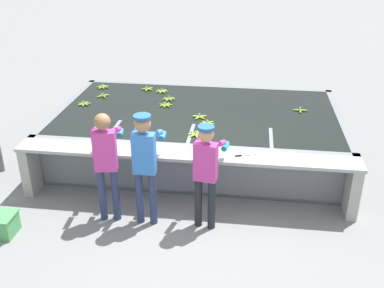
# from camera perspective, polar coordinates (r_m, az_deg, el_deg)

# --- Properties ---
(ground_plane) EXTENTS (80.00, 80.00, 0.00)m
(ground_plane) POSITION_cam_1_polar(r_m,az_deg,el_deg) (7.14, -1.18, -8.35)
(ground_plane) COLOR gray
(ground_plane) RESTS_ON ground
(wash_tank) EXTENTS (5.33, 3.12, 0.89)m
(wash_tank) POSITION_cam_1_polar(r_m,az_deg,el_deg) (8.66, 0.78, 1.44)
(wash_tank) COLOR gray
(wash_tank) RESTS_ON ground
(work_ledge) EXTENTS (5.33, 0.45, 0.89)m
(work_ledge) POSITION_cam_1_polar(r_m,az_deg,el_deg) (6.99, -0.95, -2.89)
(work_ledge) COLOR #9E9E99
(work_ledge) RESTS_ON ground
(worker_0) EXTENTS (0.48, 0.74, 1.72)m
(worker_0) POSITION_cam_1_polar(r_m,az_deg,el_deg) (6.54, -10.87, -1.65)
(worker_0) COLOR navy
(worker_0) RESTS_ON ground
(worker_1) EXTENTS (0.41, 0.73, 1.73)m
(worker_1) POSITION_cam_1_polar(r_m,az_deg,el_deg) (6.37, -6.01, -1.84)
(worker_1) COLOR navy
(worker_1) RESTS_ON ground
(worker_2) EXTENTS (0.48, 0.74, 1.62)m
(worker_2) POSITION_cam_1_polar(r_m,az_deg,el_deg) (6.29, 1.81, -2.96)
(worker_2) COLOR #1E2328
(worker_2) RESTS_ON ground
(banana_bunch_floating_0) EXTENTS (0.28, 0.28, 0.08)m
(banana_bunch_floating_0) POSITION_cam_1_polar(r_m,az_deg,el_deg) (8.72, 13.57, 4.21)
(banana_bunch_floating_0) COLOR #8CB738
(banana_bunch_floating_0) RESTS_ON wash_tank
(banana_bunch_floating_1) EXTENTS (0.28, 0.28, 0.08)m
(banana_bunch_floating_1) POSITION_cam_1_polar(r_m,az_deg,el_deg) (9.54, -3.86, 6.72)
(banana_bunch_floating_1) COLOR #93BC3D
(banana_bunch_floating_1) RESTS_ON wash_tank
(banana_bunch_floating_2) EXTENTS (0.28, 0.28, 0.08)m
(banana_bunch_floating_2) POSITION_cam_1_polar(r_m,az_deg,el_deg) (7.47, 0.49, 1.25)
(banana_bunch_floating_2) COLOR #8CB738
(banana_bunch_floating_2) RESTS_ON wash_tank
(banana_bunch_floating_3) EXTENTS (0.28, 0.28, 0.08)m
(banana_bunch_floating_3) POSITION_cam_1_polar(r_m,az_deg,el_deg) (9.97, -11.28, 7.13)
(banana_bunch_floating_3) COLOR #7FAD33
(banana_bunch_floating_3) RESTS_ON wash_tank
(banana_bunch_floating_4) EXTENTS (0.28, 0.27, 0.08)m
(banana_bunch_floating_4) POSITION_cam_1_polar(r_m,az_deg,el_deg) (9.70, -5.69, 6.98)
(banana_bunch_floating_4) COLOR #8CB738
(banana_bunch_floating_4) RESTS_ON wash_tank
(banana_bunch_floating_5) EXTENTS (0.28, 0.28, 0.08)m
(banana_bunch_floating_5) POSITION_cam_1_polar(r_m,az_deg,el_deg) (8.75, -3.39, 4.97)
(banana_bunch_floating_5) COLOR #7FAD33
(banana_bunch_floating_5) RESTS_ON wash_tank
(banana_bunch_floating_6) EXTENTS (0.28, 0.27, 0.08)m
(banana_bunch_floating_6) POSITION_cam_1_polar(r_m,az_deg,el_deg) (7.91, 1.94, 2.67)
(banana_bunch_floating_6) COLOR #75A333
(banana_bunch_floating_6) RESTS_ON wash_tank
(banana_bunch_floating_7) EXTENTS (0.28, 0.28, 0.08)m
(banana_bunch_floating_7) POSITION_cam_1_polar(r_m,az_deg,el_deg) (9.05, -13.57, 4.99)
(banana_bunch_floating_7) COLOR #75A333
(banana_bunch_floating_7) RESTS_ON wash_tank
(banana_bunch_floating_8) EXTENTS (0.27, 0.28, 0.08)m
(banana_bunch_floating_8) POSITION_cam_1_polar(r_m,az_deg,el_deg) (8.18, 0.95, 3.50)
(banana_bunch_floating_8) COLOR #9EC642
(banana_bunch_floating_8) RESTS_ON wash_tank
(banana_bunch_floating_9) EXTENTS (0.28, 0.28, 0.08)m
(banana_bunch_floating_9) POSITION_cam_1_polar(r_m,az_deg,el_deg) (9.08, -2.97, 5.75)
(banana_bunch_floating_9) COLOR #75A333
(banana_bunch_floating_9) RESTS_ON wash_tank
(banana_bunch_floating_10) EXTENTS (0.24, 0.24, 0.08)m
(banana_bunch_floating_10) POSITION_cam_1_polar(r_m,az_deg,el_deg) (9.42, -11.23, 6.04)
(banana_bunch_floating_10) COLOR #8CB738
(banana_bunch_floating_10) RESTS_ON wash_tank
(knife_0) EXTENTS (0.31, 0.21, 0.02)m
(knife_0) POSITION_cam_1_polar(r_m,az_deg,el_deg) (7.23, -11.72, -0.22)
(knife_0) COLOR silver
(knife_0) RESTS_ON work_ledge
(knife_1) EXTENTS (0.34, 0.15, 0.02)m
(knife_1) POSITION_cam_1_polar(r_m,az_deg,el_deg) (6.83, 6.48, -1.43)
(knife_1) COLOR silver
(knife_1) RESTS_ON work_ledge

